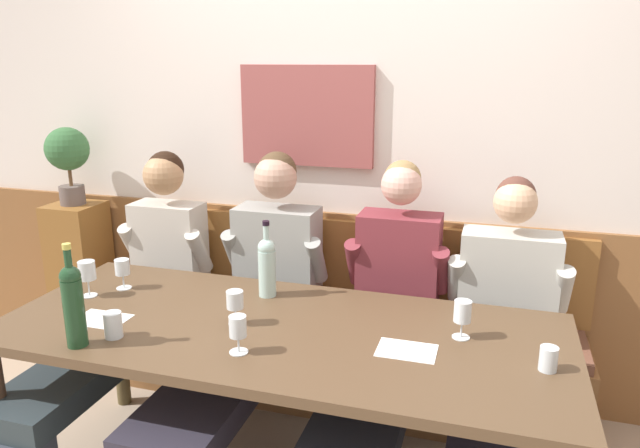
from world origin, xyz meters
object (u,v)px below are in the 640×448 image
(person_right_seat, at_px, (130,298))
(wine_glass_near_bucket, at_px, (235,301))
(potted_plant, at_px, (68,155))
(person_left_seat, at_px, (382,332))
(wine_bottle_clear_water, at_px, (267,265))
(wine_glass_mid_left, at_px, (87,272))
(person_center_right_seat, at_px, (250,310))
(wine_glass_left_end, at_px, (238,329))
(water_tumbler_left, at_px, (113,325))
(wine_bottle_green_tall, at_px, (73,303))
(dining_table, at_px, (279,344))
(water_tumbler_center, at_px, (548,359))
(wine_glass_center_front, at_px, (122,268))
(wine_glass_by_bottle, at_px, (463,313))
(person_center_left_seat, at_px, (505,357))
(wall_bench, at_px, (331,349))

(person_right_seat, distance_m, wine_glass_near_bucket, 0.86)
(wine_glass_near_bucket, bearing_deg, potted_plant, 149.57)
(person_left_seat, distance_m, wine_bottle_clear_water, 0.58)
(wine_glass_mid_left, bearing_deg, person_center_right_seat, 26.94)
(wine_glass_left_end, height_order, potted_plant, potted_plant)
(person_left_seat, height_order, water_tumbler_left, person_left_seat)
(wine_glass_mid_left, bearing_deg, wine_bottle_green_tall, -57.17)
(wine_bottle_green_tall, height_order, wine_glass_mid_left, wine_bottle_green_tall)
(dining_table, height_order, person_left_seat, person_left_seat)
(person_right_seat, bearing_deg, water_tumbler_center, -11.96)
(dining_table, distance_m, potted_plant, 1.83)
(wine_glass_center_front, height_order, potted_plant, potted_plant)
(wine_bottle_green_tall, distance_m, water_tumbler_left, 0.17)
(person_left_seat, bearing_deg, wine_glass_center_front, -171.14)
(wine_bottle_green_tall, relative_size, wine_glass_by_bottle, 2.62)
(dining_table, xyz_separation_m, wine_glass_mid_left, (-0.90, 0.05, 0.19))
(person_center_left_seat, xyz_separation_m, water_tumbler_center, (0.12, -0.38, 0.21))
(person_center_right_seat, xyz_separation_m, wine_bottle_green_tall, (-0.36, -0.72, 0.29))
(wall_bench, distance_m, person_left_seat, 0.63)
(person_center_right_seat, height_order, water_tumbler_center, person_center_right_seat)
(wall_bench, distance_m, potted_plant, 1.82)
(wine_glass_left_end, bearing_deg, wine_bottle_green_tall, -168.54)
(wine_glass_by_bottle, bearing_deg, wall_bench, 136.65)
(dining_table, relative_size, wine_glass_by_bottle, 15.02)
(dining_table, height_order, wine_bottle_clear_water, wine_bottle_clear_water)
(wall_bench, distance_m, wine_glass_left_end, 1.14)
(wine_glass_by_bottle, bearing_deg, wine_bottle_green_tall, -160.70)
(dining_table, relative_size, person_center_left_seat, 1.62)
(person_center_right_seat, bearing_deg, wine_glass_near_bucket, -73.56)
(person_center_left_seat, bearing_deg, water_tumbler_left, -157.35)
(wine_glass_center_front, distance_m, water_tumbler_center, 1.80)
(wall_bench, xyz_separation_m, person_left_seat, (0.34, -0.40, 0.34))
(wine_glass_left_end, relative_size, wine_glass_center_front, 1.01)
(person_center_left_seat, relative_size, wine_glass_left_end, 9.76)
(person_center_right_seat, distance_m, wine_glass_left_end, 0.67)
(wall_bench, distance_m, wine_bottle_clear_water, 0.79)
(person_center_left_seat, relative_size, wine_glass_mid_left, 8.51)
(wine_bottle_green_tall, relative_size, water_tumbler_left, 3.93)
(person_center_left_seat, xyz_separation_m, wine_bottle_clear_water, (-1.01, -0.05, 0.31))
(wine_glass_by_bottle, height_order, water_tumbler_left, wine_glass_by_bottle)
(person_center_right_seat, distance_m, person_left_seat, 0.63)
(wall_bench, distance_m, person_right_seat, 1.06)
(person_right_seat, bearing_deg, person_center_right_seat, 1.27)
(person_center_right_seat, relative_size, wine_glass_center_front, 9.98)
(wine_bottle_clear_water, bearing_deg, person_right_seat, 174.92)
(wine_glass_mid_left, relative_size, wine_glass_near_bucket, 1.16)
(potted_plant, bearing_deg, wine_glass_center_front, -39.71)
(wine_glass_center_front, relative_size, wine_glass_by_bottle, 0.93)
(person_center_left_seat, height_order, wine_glass_near_bucket, person_center_left_seat)
(wall_bench, height_order, wine_glass_mid_left, wall_bench)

